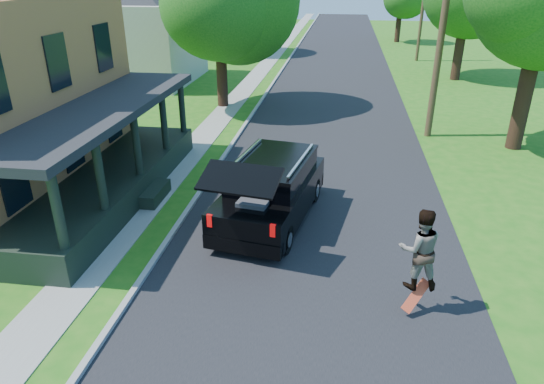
# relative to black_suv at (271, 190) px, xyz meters

# --- Properties ---
(ground) EXTENTS (140.00, 140.00, 0.00)m
(ground) POSITION_rel_black_suv_xyz_m (1.40, -5.19, -0.98)
(ground) COLOR #1F6313
(ground) RESTS_ON ground
(street) EXTENTS (8.00, 120.00, 0.02)m
(street) POSITION_rel_black_suv_xyz_m (1.40, 14.81, -0.98)
(street) COLOR black
(street) RESTS_ON ground
(curb) EXTENTS (0.15, 120.00, 0.12)m
(curb) POSITION_rel_black_suv_xyz_m (-2.65, 14.81, -0.98)
(curb) COLOR gray
(curb) RESTS_ON ground
(sidewalk) EXTENTS (1.30, 120.00, 0.03)m
(sidewalk) POSITION_rel_black_suv_xyz_m (-4.20, 14.81, -0.98)
(sidewalk) COLOR gray
(sidewalk) RESTS_ON ground
(front_walk) EXTENTS (6.50, 1.20, 0.03)m
(front_walk) POSITION_rel_black_suv_xyz_m (-8.10, 0.81, -0.98)
(front_walk) COLOR gray
(front_walk) RESTS_ON ground
(neighbor_house_mid) EXTENTS (12.78, 12.78, 8.30)m
(neighbor_house_mid) POSITION_rel_black_suv_xyz_m (-12.10, 18.81, 3.21)
(neighbor_house_mid) COLOR beige
(neighbor_house_mid) RESTS_ON ground
(neighbor_house_far) EXTENTS (12.78, 12.78, 8.30)m
(neighbor_house_far) POSITION_rel_black_suv_xyz_m (-12.10, 34.81, 3.21)
(neighbor_house_far) COLOR beige
(neighbor_house_far) RESTS_ON ground
(black_suv) EXTENTS (2.91, 5.75, 2.56)m
(black_suv) POSITION_rel_black_suv_xyz_m (0.00, 0.00, 0.00)
(black_suv) COLOR black
(black_suv) RESTS_ON ground
(skateboarder) EXTENTS (0.98, 0.80, 1.87)m
(skateboarder) POSITION_rel_black_suv_xyz_m (3.75, -3.69, 0.53)
(skateboarder) COLOR black
(skateboarder) RESTS_ON ground
(skateboard) EXTENTS (0.64, 0.55, 0.64)m
(skateboard) POSITION_rel_black_suv_xyz_m (3.77, -3.89, -0.55)
(skateboard) COLOR #B82D0F
(skateboard) RESTS_ON ground
(utility_pole_near) EXTENTS (1.83, 0.34, 10.22)m
(utility_pole_near) POSITION_rel_black_suv_xyz_m (5.90, 9.11, 4.29)
(utility_pole_near) COLOR #3C301C
(utility_pole_near) RESTS_ON ground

